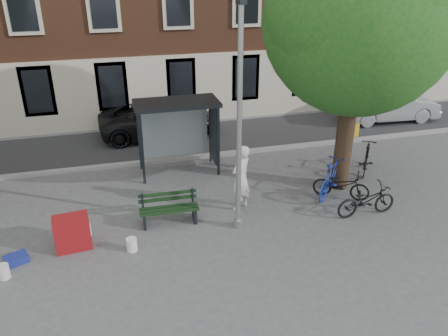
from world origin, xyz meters
TOP-DOWN VIEW (x-y plane):
  - ground at (0.00, 0.00)m, footprint 90.00×90.00m
  - road at (0.00, 7.00)m, footprint 40.00×4.00m
  - curb_near at (0.00, 5.00)m, footprint 40.00×0.25m
  - curb_far at (0.00, 9.00)m, footprint 40.00×0.25m
  - lamppost at (0.00, 0.00)m, footprint 0.28×0.35m
  - tree_right at (4.01, 1.38)m, footprint 5.76×5.60m
  - bus_shelter at (-0.61, 4.11)m, footprint 2.85×1.45m
  - painter at (0.37, 0.98)m, footprint 0.90×0.85m
  - bench at (-1.84, 0.76)m, footprint 1.71×0.62m
  - bike_a at (3.85, -0.35)m, footprint 1.88×0.69m
  - bike_b at (3.44, 1.08)m, footprint 1.86×1.79m
  - bike_c at (3.65, 0.78)m, footprint 1.81×1.48m
  - bike_d at (5.47, 2.29)m, footprint 1.46×1.78m
  - car_dark at (-1.18, 7.89)m, footprint 5.19×2.51m
  - car_silver at (9.47, 7.00)m, footprint 4.73×1.89m
  - red_stand at (-4.47, 0.18)m, footprint 0.96×0.69m
  - blue_crate at (-5.86, -0.13)m, footprint 0.66×0.59m
  - bucket_a at (-4.17, 0.66)m, footprint 0.34×0.34m
  - bucket_b at (-3.00, -0.37)m, footprint 0.30×0.30m
  - bucket_c at (-6.04, -0.70)m, footprint 0.37×0.37m
  - notice_sign at (4.53, 1.85)m, footprint 0.36×0.04m

SIDE VIEW (x-z plane):
  - ground at x=0.00m, z-range 0.00..0.00m
  - road at x=0.00m, z-range 0.00..0.01m
  - curb_near at x=0.00m, z-range 0.00..0.12m
  - curb_far at x=0.00m, z-range 0.00..0.12m
  - blue_crate at x=-5.86m, z-range 0.00..0.20m
  - bucket_a at x=-4.17m, z-range 0.00..0.36m
  - bucket_b at x=-3.00m, z-range 0.00..0.36m
  - bucket_c at x=-6.04m, z-range 0.00..0.36m
  - bench at x=-1.84m, z-range -0.03..0.83m
  - red_stand at x=-4.47m, z-range 0.00..0.90m
  - bike_c at x=3.65m, z-range 0.00..0.93m
  - bike_a at x=3.85m, z-range 0.00..0.98m
  - bike_d at x=5.47m, z-range 0.00..1.09m
  - bike_b at x=3.44m, z-range 0.00..1.21m
  - car_dark at x=-1.18m, z-range 0.00..1.42m
  - car_silver at x=9.47m, z-range 0.00..1.53m
  - painter at x=0.37m, z-range 0.00..2.07m
  - notice_sign at x=4.53m, z-range 0.49..2.56m
  - bus_shelter at x=-0.61m, z-range 0.61..3.23m
  - lamppost at x=0.00m, z-range -0.27..5.84m
  - tree_right at x=4.01m, z-range 1.52..9.72m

